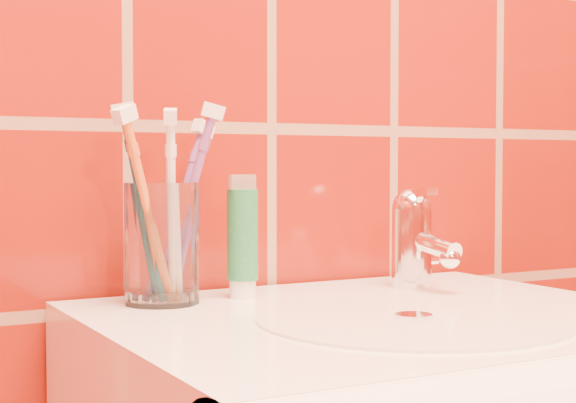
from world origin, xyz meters
TOP-DOWN VIEW (x-y plane):
  - glass_tumbler at (-0.17, 1.12)m, footprint 0.09×0.09m
  - toothpaste_tube at (-0.08, 1.12)m, footprint 0.04×0.03m
  - faucet at (0.14, 1.09)m, footprint 0.05×0.11m
  - toothbrush_0 at (-0.14, 1.14)m, footprint 0.16×0.14m
  - toothbrush_1 at (-0.15, 1.12)m, footprint 0.12×0.11m
  - toothbrush_2 at (-0.17, 1.10)m, footprint 0.07×0.10m
  - toothbrush_3 at (-0.20, 1.11)m, footprint 0.09×0.08m
  - toothbrush_4 at (-0.20, 1.09)m, footprint 0.14×0.13m

SIDE VIEW (x-z plane):
  - faucet at x=0.14m, z-range 0.85..0.97m
  - toothpaste_tube at x=-0.08m, z-range 0.85..0.98m
  - glass_tumbler at x=-0.17m, z-range 0.85..0.98m
  - toothbrush_0 at x=-0.14m, z-range 0.84..1.05m
  - toothbrush_2 at x=-0.17m, z-range 0.84..1.06m
  - toothbrush_4 at x=-0.20m, z-range 0.84..1.06m
  - toothbrush_3 at x=-0.20m, z-range 0.84..1.06m
  - toothbrush_1 at x=-0.15m, z-range 0.84..1.07m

